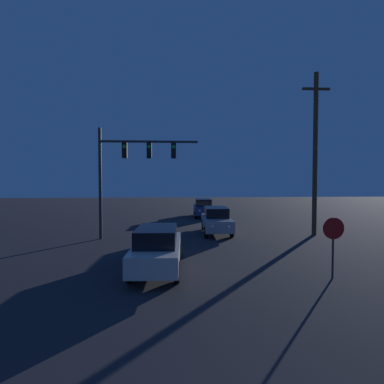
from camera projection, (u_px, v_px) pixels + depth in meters
The scene contains 6 objects.
car_near at pixel (157, 248), 11.20m from camera, with size 1.84×4.73×1.65m.
car_mid at pixel (216, 220), 19.23m from camera, with size 1.85×4.73×1.65m.
car_far at pixel (203, 207), 28.11m from camera, with size 1.83×4.73×1.65m.
traffic_signal_mast at pixel (129, 163), 17.25m from camera, with size 5.71×0.30×6.40m.
stop_sign at pixel (333, 236), 10.23m from camera, with size 0.75×0.07×2.11m.
utility_pole at pixel (315, 152), 18.38m from camera, with size 1.71×0.28×9.97m.
Camera 1 is at (-0.87, -0.69, 3.36)m, focal length 28.00 mm.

